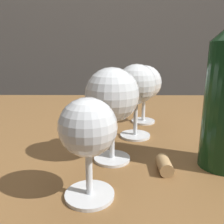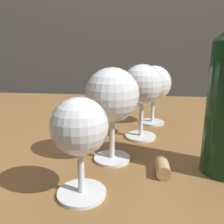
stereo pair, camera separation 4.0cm
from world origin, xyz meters
The scene contains 6 objects.
dining_table centered at (0.00, 0.00, 0.69)m, with size 1.55×0.82×0.78m.
wine_glass_pinot centered at (0.07, -0.30, 0.87)m, with size 0.07×0.07×0.13m.
wine_glass_merlot centered at (0.10, -0.19, 0.89)m, with size 0.09×0.09×0.16m.
wine_glass_chardonnay centered at (0.15, -0.07, 0.89)m, with size 0.08×0.08×0.16m.
wine_glass_rose centered at (0.18, 0.03, 0.88)m, with size 0.09×0.09×0.15m.
cork centered at (0.19, -0.23, 0.79)m, with size 0.02×0.02×0.04m, color tan.
Camera 2 is at (0.14, -0.57, 0.97)m, focal length 38.04 mm.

